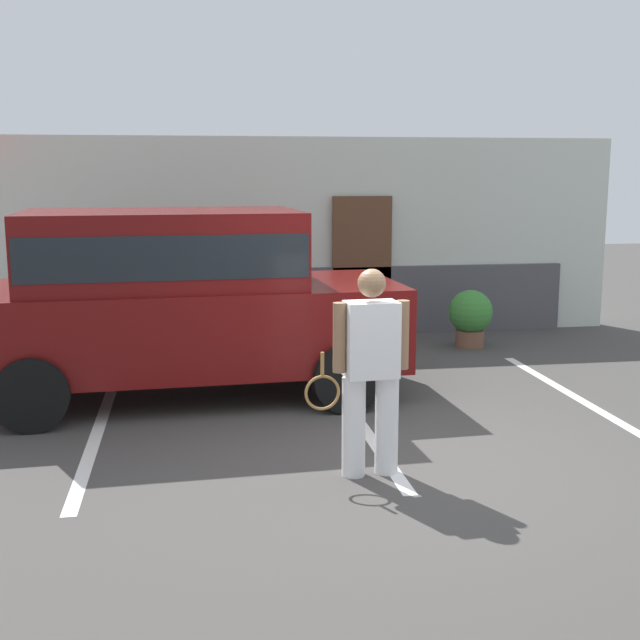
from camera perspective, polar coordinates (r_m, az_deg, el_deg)
The scene contains 8 objects.
ground_plane at distance 7.16m, azimuth 5.02°, elevation -9.91°, with size 40.00×40.00×0.00m, color #423F3D.
parking_stripe_0 at distance 8.43m, azimuth -15.00°, elevation -7.07°, with size 0.12×4.40×0.01m, color silver.
parking_stripe_1 at distance 8.54m, azimuth 2.38°, elevation -6.50°, with size 0.12×4.40×0.01m, color silver.
parking_stripe_2 at distance 9.37m, azimuth 17.92°, elevation -5.48°, with size 0.12×4.40×0.01m, color silver.
house_frontage at distance 12.50m, azimuth -1.34°, elevation 5.33°, with size 9.73×0.40×2.97m.
parked_suv at distance 9.08m, azimuth -9.82°, elevation 1.76°, with size 4.69×2.36×2.05m.
tennis_player_man at distance 6.68m, azimuth 3.48°, elevation -3.47°, with size 0.89×0.29×1.70m.
potted_plant_by_porch at distance 11.84m, azimuth 10.36°, elevation 0.31°, with size 0.62×0.62×0.82m.
Camera 1 is at (-1.66, -6.51, 2.46)m, focal length 46.30 mm.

